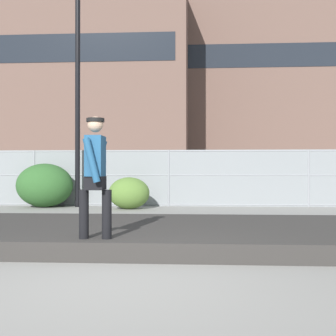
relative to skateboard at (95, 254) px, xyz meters
The scene contains 12 objects.
ground_plane 1.29m from the skateboard, 69.25° to the right, with size 120.00×120.00×0.00m, color gray.
gravel_berm 1.58m from the skateboard, 73.27° to the left, with size 13.00×3.69×0.26m, color #33302D.
skateboard is the anchor object (origin of this frame).
skater 1.06m from the skateboard, 90.00° to the left, with size 0.72×0.59×1.82m.
chain_fence 8.59m from the skateboard, 86.95° to the left, with size 27.16×0.06×1.85m.
street_lamp 9.49m from the skateboard, 106.96° to the left, with size 0.44×0.44×7.12m.
parked_car_near 12.06m from the skateboard, 101.50° to the left, with size 4.46×2.07×1.66m.
parked_car_mid 12.07m from the skateboard, 71.32° to the left, with size 4.55×2.26×1.66m.
library_building 42.51m from the skateboard, 105.63° to the left, with size 23.33×15.97×19.32m.
office_block 50.19m from the skateboard, 79.23° to the left, with size 25.85×15.67×21.37m.
shrub_left 8.65m from the skateboard, 113.78° to the left, with size 1.80×1.48×1.39m.
shrub_center 7.48m from the skateboard, 95.29° to the left, with size 1.25×1.02×0.97m.
Camera 1 is at (0.89, -4.56, 1.17)m, focal length 46.69 mm.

